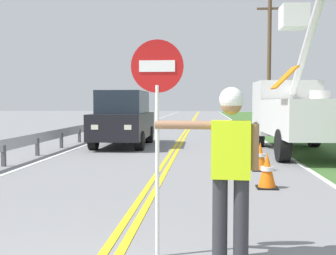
# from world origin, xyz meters

# --- Properties ---
(centerline_yellow_left) EXTENTS (0.11, 110.00, 0.01)m
(centerline_yellow_left) POSITION_xyz_m (-0.09, 20.00, 0.01)
(centerline_yellow_left) COLOR yellow
(centerline_yellow_left) RESTS_ON ground
(centerline_yellow_right) EXTENTS (0.11, 110.00, 0.01)m
(centerline_yellow_right) POSITION_xyz_m (0.09, 20.00, 0.01)
(centerline_yellow_right) COLOR yellow
(centerline_yellow_right) RESTS_ON ground
(edge_line_right) EXTENTS (0.12, 110.00, 0.01)m
(edge_line_right) POSITION_xyz_m (3.60, 20.00, 0.01)
(edge_line_right) COLOR silver
(edge_line_right) RESTS_ON ground
(edge_line_left) EXTENTS (0.12, 110.00, 0.01)m
(edge_line_left) POSITION_xyz_m (-3.60, 20.00, 0.01)
(edge_line_left) COLOR silver
(edge_line_left) RESTS_ON ground
(flagger_worker) EXTENTS (1.09, 0.27, 1.83)m
(flagger_worker) POSITION_xyz_m (1.28, 2.06, 1.05)
(flagger_worker) COLOR #2D2D33
(flagger_worker) RESTS_ON ground
(stop_sign_paddle) EXTENTS (0.56, 0.04, 2.33)m
(stop_sign_paddle) POSITION_xyz_m (0.51, 2.12, 1.71)
(stop_sign_paddle) COLOR silver
(stop_sign_paddle) RESTS_ON ground
(utility_bucket_truck) EXTENTS (2.67, 6.88, 5.06)m
(utility_bucket_truck) POSITION_xyz_m (4.15, 12.38, 1.40)
(utility_bucket_truck) COLOR silver
(utility_bucket_truck) RESTS_ON ground
(oncoming_suv_nearest) EXTENTS (1.95, 4.62, 2.10)m
(oncoming_suv_nearest) POSITION_xyz_m (-2.06, 13.81, 1.06)
(oncoming_suv_nearest) COLOR black
(oncoming_suv_nearest) RESTS_ON ground
(utility_pole_mid) EXTENTS (1.80, 0.28, 8.86)m
(utility_pole_mid) POSITION_xyz_m (5.57, 28.87, 4.62)
(utility_pole_mid) COLOR brown
(utility_pole_mid) RESTS_ON ground
(traffic_cone_lead) EXTENTS (0.40, 0.40, 0.70)m
(traffic_cone_lead) POSITION_xyz_m (2.23, 6.00, 0.34)
(traffic_cone_lead) COLOR orange
(traffic_cone_lead) RESTS_ON ground
(traffic_cone_mid) EXTENTS (0.40, 0.40, 0.70)m
(traffic_cone_mid) POSITION_xyz_m (2.38, 8.19, 0.34)
(traffic_cone_mid) COLOR orange
(traffic_cone_mid) RESTS_ON ground
(guardrail_left_shoulder) EXTENTS (0.10, 32.00, 0.71)m
(guardrail_left_shoulder) POSITION_xyz_m (-4.20, 14.06, 0.52)
(guardrail_left_shoulder) COLOR #9EA0A3
(guardrail_left_shoulder) RESTS_ON ground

